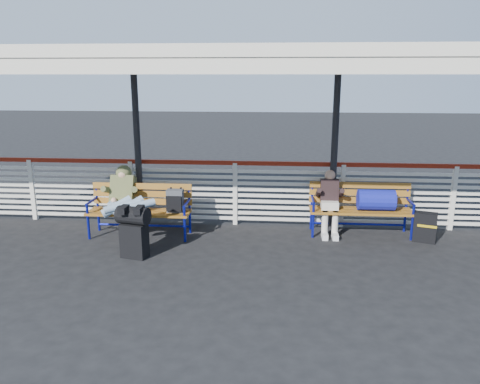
# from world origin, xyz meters

# --- Properties ---
(ground) EXTENTS (60.00, 60.00, 0.00)m
(ground) POSITION_xyz_m (0.00, 0.00, 0.00)
(ground) COLOR black
(ground) RESTS_ON ground
(fence) EXTENTS (12.08, 0.08, 1.24)m
(fence) POSITION_xyz_m (0.00, 1.90, 0.66)
(fence) COLOR silver
(fence) RESTS_ON ground
(canopy) EXTENTS (12.60, 3.60, 3.16)m
(canopy) POSITION_xyz_m (-0.00, 0.87, 3.04)
(canopy) COLOR silver
(canopy) RESTS_ON ground
(luggage_stack) EXTENTS (0.55, 0.39, 0.83)m
(luggage_stack) POSITION_xyz_m (-1.42, 0.10, 0.45)
(luggage_stack) COLOR black
(luggage_stack) RESTS_ON ground
(bench_left) EXTENTS (1.80, 0.56, 0.92)m
(bench_left) POSITION_xyz_m (-1.47, 1.14, 0.58)
(bench_left) COLOR #A1661F
(bench_left) RESTS_ON ground
(bench_right) EXTENTS (1.80, 0.56, 0.92)m
(bench_right) POSITION_xyz_m (2.42, 1.50, 0.61)
(bench_right) COLOR #A1661F
(bench_right) RESTS_ON ground
(traveler_man) EXTENTS (0.94, 1.63, 0.77)m
(traveler_man) POSITION_xyz_m (-1.77, 0.79, 0.70)
(traveler_man) COLOR #98B6CD
(traveler_man) RESTS_ON ground
(companion_person) EXTENTS (0.32, 0.66, 1.15)m
(companion_person) POSITION_xyz_m (1.73, 1.50, 0.60)
(companion_person) COLOR beige
(companion_person) RESTS_ON ground
(suitcase_side) EXTENTS (0.42, 0.33, 0.52)m
(suitcase_side) POSITION_xyz_m (3.33, 1.21, 0.26)
(suitcase_side) COLOR black
(suitcase_side) RESTS_ON ground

